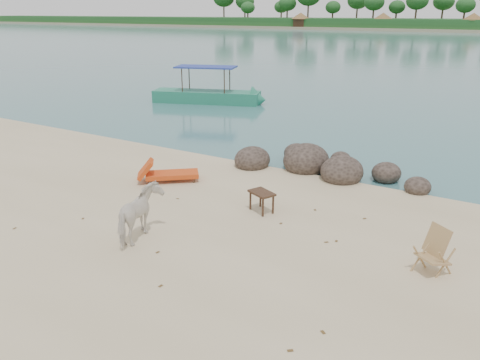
% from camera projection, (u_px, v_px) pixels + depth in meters
% --- Properties ---
extents(boulders, '(6.39, 2.95, 1.15)m').
position_uv_depth(boulders, '(315.00, 165.00, 15.59)').
color(boulders, '#2D241E').
rests_on(boulders, ground).
extents(cow, '(1.07, 1.61, 1.25)m').
position_uv_depth(cow, '(140.00, 216.00, 10.76)').
color(cow, white).
rests_on(cow, ground).
extents(side_table, '(0.81, 0.69, 0.56)m').
position_uv_depth(side_table, '(262.00, 203.00, 12.37)').
color(side_table, '#311C13').
rests_on(side_table, ground).
extents(lounge_chair, '(2.02, 1.84, 0.61)m').
position_uv_depth(lounge_chair, '(172.00, 172.00, 14.62)').
color(lounge_chair, '#CA5D17').
rests_on(lounge_chair, ground).
extents(deck_chair, '(0.85, 0.86, 0.92)m').
position_uv_depth(deck_chair, '(433.00, 254.00, 9.41)').
color(deck_chair, tan).
rests_on(deck_chair, ground).
extents(boat_near, '(7.15, 3.79, 3.41)m').
position_uv_depth(boat_near, '(206.00, 73.00, 27.13)').
color(boat_near, '#247C5E').
rests_on(boat_near, water).
extents(dead_leaves, '(8.10, 6.88, 0.00)m').
position_uv_depth(dead_leaves, '(229.00, 256.00, 10.25)').
color(dead_leaves, brown).
rests_on(dead_leaves, ground).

